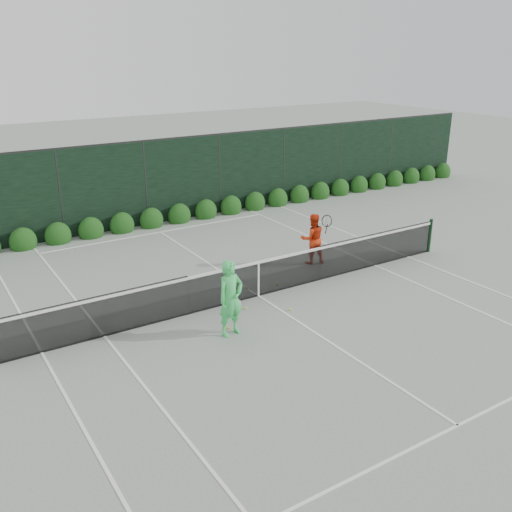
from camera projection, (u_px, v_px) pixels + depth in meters
ground at (258, 296)px, 14.89m from camera, size 80.00×80.00×0.00m
tennis_net at (258, 277)px, 14.70m from camera, size 12.90×0.10×1.07m
player_woman at (231, 298)px, 12.64m from camera, size 0.70×0.51×1.77m
player_man at (313, 239)px, 16.90m from camera, size 0.92×0.78×1.53m
court_lines at (258, 296)px, 14.89m from camera, size 11.03×23.83×0.01m
windscreen_fence at (326, 276)px, 12.22m from camera, size 32.00×21.07×3.06m
hedge_row at (152, 220)px, 20.48m from camera, size 31.66×0.65×0.94m
tennis_balls at (251, 303)px, 14.43m from camera, size 2.47×1.89×0.07m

